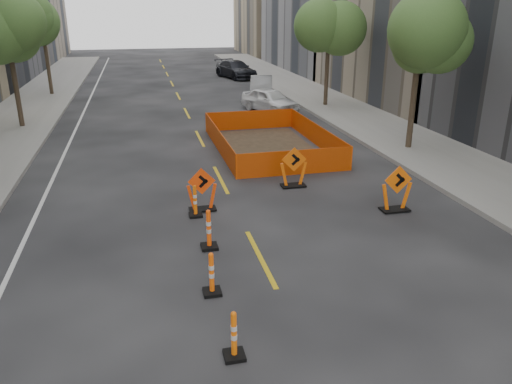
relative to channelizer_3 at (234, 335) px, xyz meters
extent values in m
plane|color=black|center=(1.30, -0.52, -0.47)|extent=(140.00, 140.00, 0.00)
cube|color=gray|center=(10.30, 11.48, -0.39)|extent=(4.00, 90.00, 0.15)
cylinder|color=#382B1E|center=(-7.10, 19.48, 1.11)|extent=(0.24, 0.24, 3.15)
sphere|color=#427331|center=(-7.10, 19.48, 4.08)|extent=(2.80, 2.80, 2.80)
cylinder|color=#382B1E|center=(-7.10, 29.48, 1.11)|extent=(0.24, 0.24, 3.15)
sphere|color=#427331|center=(-7.10, 29.48, 4.08)|extent=(2.80, 2.80, 2.80)
cylinder|color=#382B1E|center=(9.70, 11.48, 1.11)|extent=(0.24, 0.24, 3.15)
sphere|color=#427331|center=(9.70, 11.48, 4.08)|extent=(2.80, 2.80, 2.80)
cylinder|color=#382B1E|center=(9.70, 21.48, 1.11)|extent=(0.24, 0.24, 3.15)
sphere|color=#427331|center=(9.70, 21.48, 4.08)|extent=(2.80, 2.80, 2.80)
imported|color=white|center=(6.04, 20.82, 0.21)|extent=(3.08, 4.25, 1.34)
imported|color=gray|center=(6.75, 25.81, 0.22)|extent=(2.41, 4.37, 1.37)
imported|color=black|center=(6.87, 35.57, 0.26)|extent=(3.31, 5.36, 1.45)
camera|label=1|loc=(-1.25, -7.05, 5.29)|focal=35.00mm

